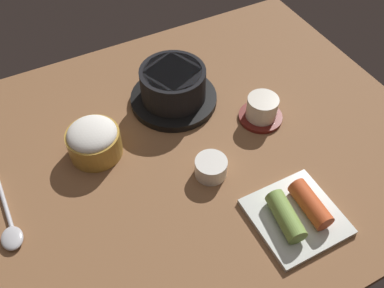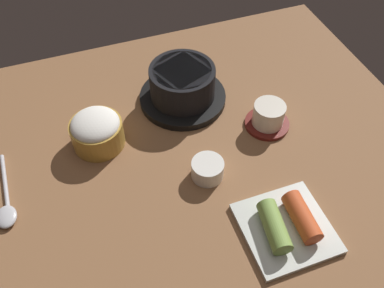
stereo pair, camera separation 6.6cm
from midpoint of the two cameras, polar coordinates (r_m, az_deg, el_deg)
The scene contains 7 objects.
dining_table at distance 82.63cm, azimuth 0.52°, elevation -1.26°, with size 100.00×76.00×2.00cm, color brown.
stone_pot at distance 88.63cm, azimuth 0.83°, elevation 7.89°, with size 18.79×18.79×8.61cm.
rice_bowl at distance 81.58cm, azimuth -10.80°, elevation 1.74°, with size 10.32×10.32×7.22cm.
tea_cup_with_saucer at distance 86.31cm, azimuth 12.71°, elevation 3.60°, with size 9.24×9.24×5.51cm.
banchan_cup_center at distance 76.67cm, azimuth 4.64°, elevation -3.58°, with size 6.08×6.08×3.63cm.
kimchi_plate at distance 73.10cm, azimuth 15.59°, elevation -10.88°, with size 14.70×14.70×4.43cm.
spoon at distance 79.16cm, azimuth -22.16°, elevation -8.15°, with size 3.60×16.90×1.35cm.
Camera 2 is at (-15.25, -49.77, 65.39)cm, focal length 38.59 mm.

